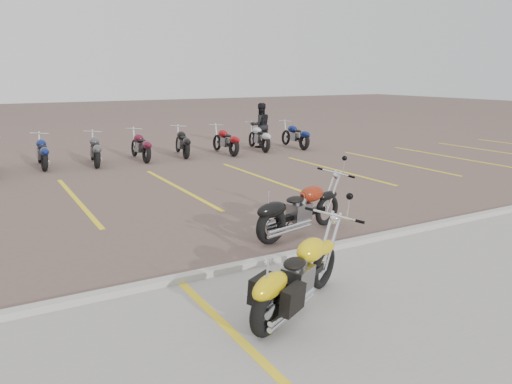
% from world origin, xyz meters
% --- Properties ---
extents(ground, '(100.00, 100.00, 0.00)m').
position_xyz_m(ground, '(0.00, 0.00, 0.00)').
color(ground, brown).
rests_on(ground, ground).
extents(concrete_apron, '(60.00, 5.00, 0.01)m').
position_xyz_m(concrete_apron, '(0.00, -4.50, 0.01)').
color(concrete_apron, '#9E9B93').
rests_on(concrete_apron, ground).
extents(curb, '(60.00, 0.18, 0.12)m').
position_xyz_m(curb, '(0.00, -2.00, 0.06)').
color(curb, '#ADAAA3').
rests_on(curb, ground).
extents(parking_stripes, '(38.00, 5.50, 0.01)m').
position_xyz_m(parking_stripes, '(0.00, 4.00, 0.00)').
color(parking_stripes, yellow).
rests_on(parking_stripes, ground).
extents(apron_stripe, '(0.12, 5.00, 0.00)m').
position_xyz_m(apron_stripe, '(-2.30, -4.50, 0.01)').
color(apron_stripe, yellow).
rests_on(apron_stripe, concrete_apron).
extents(yellow_cruiser, '(2.03, 1.19, 0.92)m').
position_xyz_m(yellow_cruiser, '(-1.32, -3.61, 0.46)').
color(yellow_cruiser, black).
rests_on(yellow_cruiser, ground).
extents(flame_cruiser, '(2.25, 0.66, 0.94)m').
position_xyz_m(flame_cruiser, '(0.51, -0.99, 0.47)').
color(flame_cruiser, black).
rests_on(flame_cruiser, ground).
extents(person_b, '(1.01, 0.84, 1.87)m').
position_xyz_m(person_b, '(5.85, 9.65, 0.93)').
color(person_b, black).
rests_on(person_b, ground).
extents(bg_bike_row, '(15.69, 2.05, 1.10)m').
position_xyz_m(bg_bike_row, '(-0.40, 9.03, 0.55)').
color(bg_bike_row, black).
rests_on(bg_bike_row, ground).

